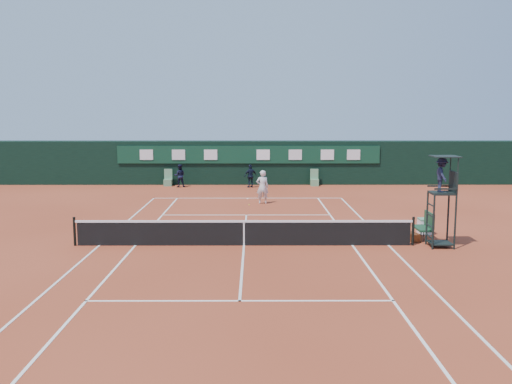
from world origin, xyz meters
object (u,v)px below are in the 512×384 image
tennis_net (244,232)px  cooler (425,226)px  umpire_chair (442,182)px  player_bench (426,225)px  player (262,187)px

tennis_net → cooler: size_ratio=20.00×
umpire_chair → tennis_net: bearing=178.2°
tennis_net → player_bench: (7.17, 1.01, 0.09)m
player_bench → cooler: 1.13m
cooler → player: (-6.65, 7.86, 0.60)m
umpire_chair → cooler: (0.15, 2.30, -2.13)m
umpire_chair → cooler: 3.14m
player_bench → cooler: bearing=73.1°
umpire_chair → cooler: size_ratio=5.30×
cooler → tennis_net: bearing=-164.6°
tennis_net → player: bearing=85.2°
umpire_chair → player_bench: bearing=97.8°
player_bench → cooler: size_ratio=1.86×
cooler → player: bearing=130.3°
tennis_net → umpire_chair: bearing=-1.8°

